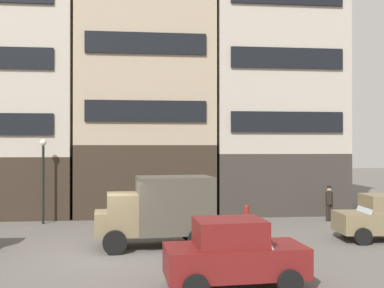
{
  "coord_description": "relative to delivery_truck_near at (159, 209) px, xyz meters",
  "views": [
    {
      "loc": [
        1.36,
        -15.6,
        3.74
      ],
      "look_at": [
        3.19,
        2.08,
        3.86
      ],
      "focal_mm": 41.67,
      "sensor_mm": 36.0,
      "label": 1
    }
  ],
  "objects": [
    {
      "name": "ground_plane",
      "position": [
        -1.85,
        -1.15,
        -1.42
      ],
      "size": [
        120.0,
        120.0,
        0.0
      ],
      "primitive_type": "plane",
      "color": "#605B56"
    },
    {
      "name": "streetlamp_curbside",
      "position": [
        -5.48,
        5.56,
        1.25
      ],
      "size": [
        0.32,
        0.32,
        4.12
      ],
      "color": "black",
      "rests_on": "ground_plane"
    },
    {
      "name": "fire_hydrant_curbside",
      "position": [
        4.53,
        5.2,
        -1.0
      ],
      "size": [
        0.24,
        0.24,
        0.83
      ],
      "color": "maroon",
      "rests_on": "ground_plane"
    },
    {
      "name": "building_center_left",
      "position": [
        -0.49,
        9.26,
        6.05
      ],
      "size": [
        7.91,
        6.39,
        14.86
      ],
      "color": "#33281E",
      "rests_on": "ground_plane"
    },
    {
      "name": "building_center_right",
      "position": [
        7.0,
        9.26,
        7.37
      ],
      "size": [
        7.76,
        6.39,
        17.5
      ],
      "color": "#38332D",
      "rests_on": "ground_plane"
    },
    {
      "name": "pedestrian_officer",
      "position": [
        8.7,
        4.86,
        -0.44
      ],
      "size": [
        0.43,
        0.43,
        1.79
      ],
      "color": "black",
      "rests_on": "ground_plane"
    },
    {
      "name": "delivery_truck_near",
      "position": [
        0.0,
        0.0,
        0.0
      ],
      "size": [
        4.49,
        2.48,
        2.62
      ],
      "color": "#7A6B4C",
      "rests_on": "ground_plane"
    },
    {
      "name": "sedan_light",
      "position": [
        1.83,
        -5.12,
        -0.51
      ],
      "size": [
        3.8,
        2.05,
        1.83
      ],
      "color": "maroon",
      "rests_on": "ground_plane"
    },
    {
      "name": "sedan_dark",
      "position": [
        9.02,
        0.2,
        -0.51
      ],
      "size": [
        3.79,
        2.03,
        1.83
      ],
      "color": "#7A6B4C",
      "rests_on": "ground_plane"
    }
  ]
}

